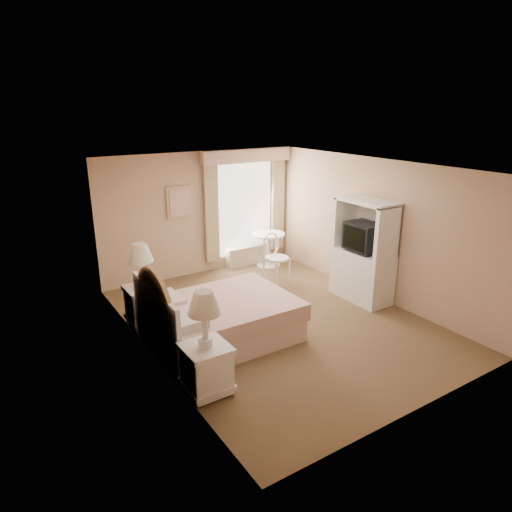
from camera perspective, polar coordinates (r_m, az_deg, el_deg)
room at (r=7.08m, az=2.77°, el=1.02°), size 4.21×5.51×2.51m
window at (r=9.76m, az=-1.21°, el=6.45°), size 2.05×0.22×2.51m
framed_art at (r=9.10m, az=-9.55°, el=6.66°), size 0.52×0.04×0.62m
bed at (r=6.84m, az=-4.93°, el=-7.87°), size 2.10×1.61×1.42m
nightstand_near at (r=5.63m, az=-6.27°, el=-12.33°), size 0.54×0.54×1.32m
nightstand_far at (r=7.46m, az=-13.87°, el=-4.74°), size 0.55×0.55×1.33m
round_table at (r=9.86m, az=1.58°, el=1.48°), size 0.70×0.70×0.74m
cafe_chair at (r=8.99m, az=2.32°, el=0.27°), size 0.57×0.57×0.98m
armoire at (r=8.32m, az=13.25°, el=-0.35°), size 0.55×1.10×1.83m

